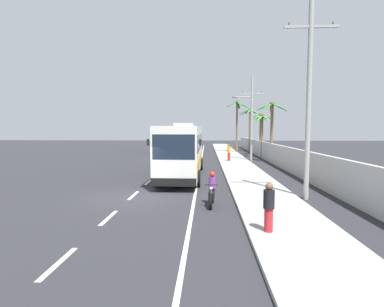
# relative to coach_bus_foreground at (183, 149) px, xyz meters

# --- Properties ---
(ground_plane) EXTENTS (160.00, 160.00, 0.00)m
(ground_plane) POSITION_rel_coach_bus_foreground_xyz_m (-2.09, -6.98, -2.05)
(ground_plane) COLOR #28282D
(sidewalk_kerb) EXTENTS (3.20, 90.00, 0.14)m
(sidewalk_kerb) POSITION_rel_coach_bus_foreground_xyz_m (4.71, 3.02, -1.98)
(sidewalk_kerb) COLOR #999993
(sidewalk_kerb) RESTS_ON ground
(lane_markings) EXTENTS (3.39, 71.02, 0.01)m
(lane_markings) POSITION_rel_coach_bus_foreground_xyz_m (-0.05, 7.84, -2.05)
(lane_markings) COLOR white
(lane_markings) RESTS_ON ground
(boundary_wall) EXTENTS (0.24, 60.00, 2.02)m
(boundary_wall) POSITION_rel_coach_bus_foreground_xyz_m (8.51, 7.02, -1.04)
(boundary_wall) COLOR #B2B2AD
(boundary_wall) RESTS_ON ground
(coach_bus_foreground) EXTENTS (3.02, 11.91, 3.94)m
(coach_bus_foreground) POSITION_rel_coach_bus_foreground_xyz_m (0.00, 0.00, 0.00)
(coach_bus_foreground) COLOR silver
(coach_bus_foreground) RESTS_ON ground
(coach_bus_far_lane) EXTENTS (3.07, 12.34, 3.78)m
(coach_bus_far_lane) POSITION_rel_coach_bus_foreground_xyz_m (-3.60, 22.98, -0.08)
(coach_bus_far_lane) COLOR #2366A8
(coach_bus_far_lane) RESTS_ON ground
(motorcycle_beside_bus) EXTENTS (0.56, 1.96, 1.54)m
(motorcycle_beside_bus) POSITION_rel_coach_bus_foreground_xyz_m (2.01, -8.54, -1.42)
(motorcycle_beside_bus) COLOR black
(motorcycle_beside_bus) RESTS_ON ground
(pedestrian_near_kerb) EXTENTS (0.36, 0.36, 1.62)m
(pedestrian_near_kerb) POSITION_rel_coach_bus_foreground_xyz_m (3.78, -12.48, -1.06)
(pedestrian_near_kerb) COLOR red
(pedestrian_near_kerb) RESTS_ON sidewalk_kerb
(pedestrian_midwalk) EXTENTS (0.36, 0.36, 1.76)m
(pedestrian_midwalk) POSITION_rel_coach_bus_foreground_xyz_m (4.14, 10.00, -0.98)
(pedestrian_midwalk) COLOR red
(pedestrian_midwalk) RESTS_ON sidewalk_kerb
(utility_pole_nearest) EXTENTS (2.57, 0.24, 9.83)m
(utility_pole_nearest) POSITION_rel_coach_bus_foreground_xyz_m (6.70, -7.15, 3.09)
(utility_pole_nearest) COLOR #9E9E99
(utility_pole_nearest) RESTS_ON ground
(utility_pole_mid) EXTENTS (3.43, 0.24, 9.05)m
(utility_pole_mid) POSITION_rel_coach_bus_foreground_xyz_m (6.57, 11.16, 2.79)
(utility_pole_mid) COLOR #9E9E99
(utility_pole_mid) RESTS_ON ground
(palm_nearest) EXTENTS (2.95, 2.91, 5.66)m
(palm_nearest) POSITION_rel_coach_bus_foreground_xyz_m (8.97, 18.91, 2.06)
(palm_nearest) COLOR brown
(palm_nearest) RESTS_ON ground
(palm_second) EXTENTS (3.57, 3.62, 6.74)m
(palm_second) POSITION_rel_coach_bus_foreground_xyz_m (8.37, 24.70, 2.61)
(palm_second) COLOR brown
(palm_second) RESTS_ON ground
(palm_third) EXTENTS (3.26, 3.24, 7.74)m
(palm_third) POSITION_rel_coach_bus_foreground_xyz_m (6.20, 22.83, 3.42)
(palm_third) COLOR brown
(palm_third) RESTS_ON ground
(palm_fourth) EXTENTS (2.79, 2.62, 5.37)m
(palm_fourth) POSITION_rel_coach_bus_foreground_xyz_m (8.45, 14.78, 1.96)
(palm_fourth) COLOR brown
(palm_fourth) RESTS_ON ground
(palm_farthest) EXTENTS (3.25, 3.33, 6.40)m
(palm_farthest) POSITION_rel_coach_bus_foreground_xyz_m (8.59, 10.10, 2.36)
(palm_farthest) COLOR brown
(palm_farthest) RESTS_ON ground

